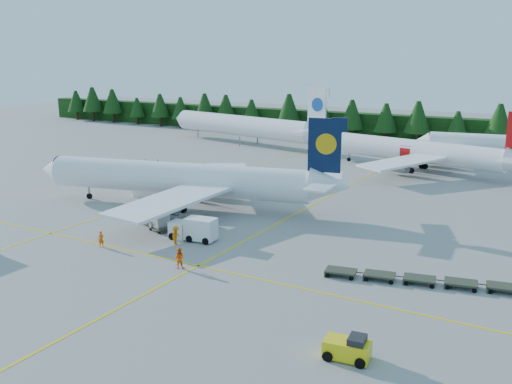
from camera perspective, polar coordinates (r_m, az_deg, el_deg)
The scene contains 16 objects.
ground at distance 61.95m, azimuth -7.08°, elevation -4.64°, with size 320.00×320.00×0.00m, color gray.
taxi_stripe_a at distance 85.49m, azimuth -6.55°, elevation 0.45°, with size 0.25×120.00×0.01m, color yellow.
taxi_stripe_b at distance 75.61m, azimuth 5.75°, elevation -1.26°, with size 0.25×120.00×0.01m, color yellow.
taxi_stripe_cross at distance 57.55m, azimuth -10.69°, elevation -6.20°, with size 80.00×0.25×0.01m, color yellow.
treeline_hedge at distance 134.66m, azimuth 14.42°, elevation 6.17°, with size 220.00×4.00×6.00m, color black.
airliner_navy at distance 74.64m, azimuth -8.34°, elevation 1.33°, with size 40.99×33.37×12.08m.
airliner_red at distance 101.48m, azimuth 14.83°, elevation 4.05°, with size 37.50×30.54×11.03m.
airliner_far_left at distance 128.31m, azimuth -1.89°, elevation 6.73°, with size 44.38×13.23×13.07m.
airstairs at distance 81.22m, azimuth -10.38°, elevation 0.24°, with size 4.83×6.55×3.95m.
service_truck at distance 61.10m, azimuth -6.32°, elevation -3.67°, with size 5.32×2.45×2.48m.
baggage_tug at distance 38.59m, azimuth 9.21°, elevation -15.14°, with size 3.12×1.92×1.58m.
dolly_train at distance 51.53m, azimuth 16.05°, elevation -8.29°, with size 16.05×5.58×0.16m.
uld_pair at distance 65.96m, azimuth -10.05°, elevation -2.52°, with size 5.43×3.94×1.80m.
crew_a at distance 60.71m, azimuth -15.23°, elevation -4.58°, with size 0.61×0.40×1.66m, color #EF5705.
crew_b at distance 53.37m, azimuth -7.69°, elevation -6.56°, with size 0.95×0.74×1.95m, color #FF5905.
crew_c at distance 59.90m, azimuth -8.02°, elevation -4.32°, with size 0.81×0.55×1.95m, color orange.
Camera 1 is at (35.77, -46.82, 19.15)m, focal length 40.00 mm.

